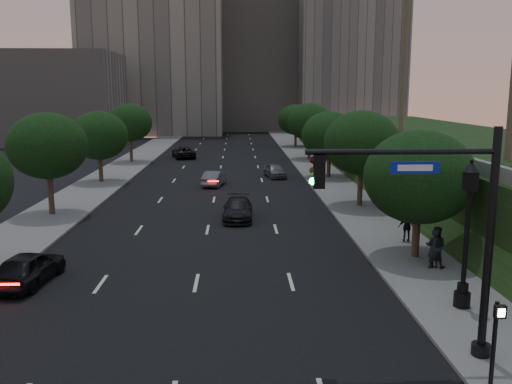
{
  "coord_description": "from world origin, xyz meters",
  "views": [
    {
      "loc": [
        1.76,
        -16.82,
        7.93
      ],
      "look_at": [
        2.58,
        6.65,
        3.6
      ],
      "focal_mm": 38.0,
      "sensor_mm": 36.0,
      "label": 1
    }
  ],
  "objects_px": {
    "street_lamp": "(466,241)",
    "pedestrian_c": "(407,227)",
    "traffic_signal_mast": "(452,242)",
    "pedestrian_b": "(436,247)",
    "sedan_near_right": "(238,209)",
    "sedan_mid_left": "(214,178)",
    "pedestrian_a": "(434,249)",
    "sedan_far_left": "(184,152)",
    "sedan_far_right": "(275,171)",
    "sedan_near_left": "(28,268)"
  },
  "relations": [
    {
      "from": "sedan_far_left",
      "to": "pedestrian_b",
      "type": "height_order",
      "value": "pedestrian_b"
    },
    {
      "from": "sedan_mid_left",
      "to": "sedan_far_right",
      "type": "distance_m",
      "value": 7.13
    },
    {
      "from": "sedan_mid_left",
      "to": "sedan_near_right",
      "type": "xyz_separation_m",
      "value": [
        2.0,
        -12.58,
        -0.0
      ]
    },
    {
      "from": "traffic_signal_mast",
      "to": "pedestrian_a",
      "type": "xyz_separation_m",
      "value": [
        2.56,
        8.15,
        -2.62
      ]
    },
    {
      "from": "pedestrian_b",
      "to": "pedestrian_c",
      "type": "xyz_separation_m",
      "value": [
        0.04,
        4.25,
        -0.16
      ]
    },
    {
      "from": "sedan_near_left",
      "to": "pedestrian_c",
      "type": "relative_size",
      "value": 2.69
    },
    {
      "from": "sedan_far_left",
      "to": "pedestrian_c",
      "type": "xyz_separation_m",
      "value": [
        15.51,
        -38.74,
        0.22
      ]
    },
    {
      "from": "sedan_near_right",
      "to": "pedestrian_c",
      "type": "height_order",
      "value": "pedestrian_c"
    },
    {
      "from": "street_lamp",
      "to": "sedan_near_left",
      "type": "relative_size",
      "value": 1.34
    },
    {
      "from": "sedan_mid_left",
      "to": "sedan_far_left",
      "type": "relative_size",
      "value": 0.78
    },
    {
      "from": "sedan_near_left",
      "to": "pedestrian_b",
      "type": "xyz_separation_m",
      "value": [
        17.67,
        1.21,
        0.38
      ]
    },
    {
      "from": "sedan_far_left",
      "to": "pedestrian_b",
      "type": "distance_m",
      "value": 45.69
    },
    {
      "from": "traffic_signal_mast",
      "to": "pedestrian_a",
      "type": "height_order",
      "value": "traffic_signal_mast"
    },
    {
      "from": "pedestrian_b",
      "to": "traffic_signal_mast",
      "type": "bearing_deg",
      "value": 101.7
    },
    {
      "from": "sedan_near_right",
      "to": "sedan_near_left",
      "type": "bearing_deg",
      "value": -125.76
    },
    {
      "from": "sedan_near_right",
      "to": "pedestrian_c",
      "type": "distance_m",
      "value": 10.77
    },
    {
      "from": "street_lamp",
      "to": "pedestrian_a",
      "type": "xyz_separation_m",
      "value": [
        0.52,
        4.44,
        -1.59
      ]
    },
    {
      "from": "street_lamp",
      "to": "pedestrian_c",
      "type": "relative_size",
      "value": 3.61
    },
    {
      "from": "traffic_signal_mast",
      "to": "sedan_far_left",
      "type": "height_order",
      "value": "traffic_signal_mast"
    },
    {
      "from": "sedan_near_right",
      "to": "pedestrian_a",
      "type": "relative_size",
      "value": 2.52
    },
    {
      "from": "sedan_mid_left",
      "to": "sedan_near_right",
      "type": "distance_m",
      "value": 12.74
    },
    {
      "from": "sedan_near_left",
      "to": "sedan_mid_left",
      "type": "relative_size",
      "value": 1.05
    },
    {
      "from": "pedestrian_a",
      "to": "sedan_near_right",
      "type": "bearing_deg",
      "value": -68.48
    },
    {
      "from": "street_lamp",
      "to": "sedan_near_right",
      "type": "height_order",
      "value": "street_lamp"
    },
    {
      "from": "street_lamp",
      "to": "sedan_mid_left",
      "type": "xyz_separation_m",
      "value": [
        -10.22,
        27.44,
        -1.98
      ]
    },
    {
      "from": "sedan_far_left",
      "to": "sedan_near_left",
      "type": "bearing_deg",
      "value": 72.95
    },
    {
      "from": "sedan_far_right",
      "to": "street_lamp",
      "type": "bearing_deg",
      "value": -92.63
    },
    {
      "from": "sedan_far_left",
      "to": "pedestrian_a",
      "type": "xyz_separation_m",
      "value": [
        15.31,
        -43.16,
        0.34
      ]
    },
    {
      "from": "sedan_far_right",
      "to": "pedestrian_a",
      "type": "xyz_separation_m",
      "value": [
        5.21,
        -27.51,
        0.39
      ]
    },
    {
      "from": "sedan_near_left",
      "to": "pedestrian_b",
      "type": "height_order",
      "value": "pedestrian_b"
    },
    {
      "from": "sedan_mid_left",
      "to": "pedestrian_a",
      "type": "xyz_separation_m",
      "value": [
        10.74,
        -23.0,
        0.39
      ]
    },
    {
      "from": "traffic_signal_mast",
      "to": "sedan_mid_left",
      "type": "distance_m",
      "value": 32.34
    },
    {
      "from": "pedestrian_b",
      "to": "pedestrian_c",
      "type": "relative_size",
      "value": 1.21
    },
    {
      "from": "street_lamp",
      "to": "sedan_near_left",
      "type": "height_order",
      "value": "street_lamp"
    },
    {
      "from": "sedan_near_left",
      "to": "pedestrian_a",
      "type": "relative_size",
      "value": 2.33
    },
    {
      "from": "traffic_signal_mast",
      "to": "street_lamp",
      "type": "distance_m",
      "value": 4.36
    },
    {
      "from": "sedan_mid_left",
      "to": "sedan_near_right",
      "type": "relative_size",
      "value": 0.88
    },
    {
      "from": "sedan_mid_left",
      "to": "pedestrian_c",
      "type": "xyz_separation_m",
      "value": [
        10.93,
        -18.58,
        0.27
      ]
    },
    {
      "from": "sedan_mid_left",
      "to": "sedan_near_right",
      "type": "height_order",
      "value": "sedan_mid_left"
    },
    {
      "from": "sedan_near_left",
      "to": "sedan_far_left",
      "type": "height_order",
      "value": "sedan_near_left"
    },
    {
      "from": "street_lamp",
      "to": "pedestrian_c",
      "type": "distance_m",
      "value": 9.05
    },
    {
      "from": "sedan_mid_left",
      "to": "pedestrian_a",
      "type": "bearing_deg",
      "value": 126.16
    },
    {
      "from": "sedan_near_left",
      "to": "pedestrian_c",
      "type": "height_order",
      "value": "pedestrian_c"
    },
    {
      "from": "sedan_near_right",
      "to": "sedan_far_right",
      "type": "bearing_deg",
      "value": 80.01
    },
    {
      "from": "sedan_far_left",
      "to": "sedan_far_right",
      "type": "xyz_separation_m",
      "value": [
        10.11,
        -15.65,
        -0.06
      ]
    },
    {
      "from": "sedan_near_right",
      "to": "pedestrian_b",
      "type": "distance_m",
      "value": 13.59
    },
    {
      "from": "traffic_signal_mast",
      "to": "pedestrian_c",
      "type": "bearing_deg",
      "value": 77.6
    },
    {
      "from": "sedan_near_left",
      "to": "pedestrian_a",
      "type": "distance_m",
      "value": 17.55
    },
    {
      "from": "sedan_mid_left",
      "to": "street_lamp",
      "type": "bearing_deg",
      "value": 121.57
    },
    {
      "from": "street_lamp",
      "to": "sedan_mid_left",
      "type": "bearing_deg",
      "value": 110.42
    }
  ]
}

